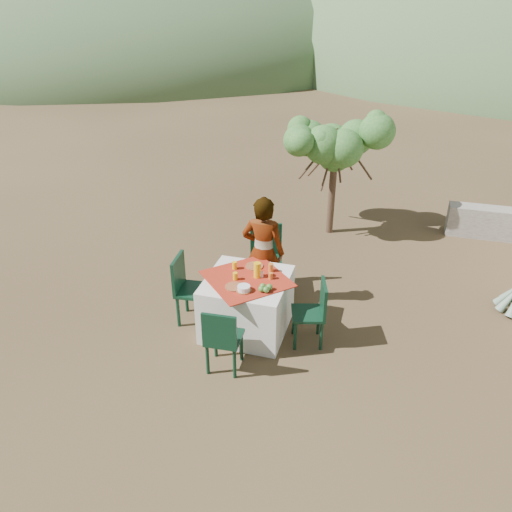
{
  "coord_description": "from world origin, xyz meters",
  "views": [
    {
      "loc": [
        1.26,
        -5.54,
        3.95
      ],
      "look_at": [
        -0.33,
        -0.03,
        0.87
      ],
      "focal_mm": 35.0,
      "sensor_mm": 36.0,
      "label": 1
    }
  ],
  "objects_px": {
    "table": "(247,304)",
    "person": "(263,253)",
    "chair_left": "(188,286)",
    "chair_right": "(314,310)",
    "chair_near": "(222,338)",
    "chair_far": "(266,255)",
    "shrub_tree": "(339,149)",
    "juice_pitcher": "(257,270)"
  },
  "relations": [
    {
      "from": "table",
      "to": "person",
      "type": "height_order",
      "value": "person"
    },
    {
      "from": "table",
      "to": "chair_left",
      "type": "relative_size",
      "value": 1.38
    },
    {
      "from": "chair_left",
      "to": "chair_right",
      "type": "bearing_deg",
      "value": -95.95
    },
    {
      "from": "chair_near",
      "to": "chair_right",
      "type": "bearing_deg",
      "value": -140.54
    },
    {
      "from": "chair_far",
      "to": "shrub_tree",
      "type": "xyz_separation_m",
      "value": [
        0.68,
        2.25,
        0.98
      ]
    },
    {
      "from": "chair_near",
      "to": "chair_right",
      "type": "relative_size",
      "value": 1.0
    },
    {
      "from": "shrub_tree",
      "to": "person",
      "type": "bearing_deg",
      "value": -102.84
    },
    {
      "from": "chair_left",
      "to": "juice_pitcher",
      "type": "distance_m",
      "value": 0.98
    },
    {
      "from": "chair_near",
      "to": "table",
      "type": "bearing_deg",
      "value": -94.95
    },
    {
      "from": "chair_left",
      "to": "juice_pitcher",
      "type": "bearing_deg",
      "value": -89.65
    },
    {
      "from": "chair_left",
      "to": "table",
      "type": "bearing_deg",
      "value": -93.75
    },
    {
      "from": "chair_right",
      "to": "shrub_tree",
      "type": "distance_m",
      "value": 3.52
    },
    {
      "from": "table",
      "to": "person",
      "type": "relative_size",
      "value": 0.81
    },
    {
      "from": "chair_right",
      "to": "shrub_tree",
      "type": "height_order",
      "value": "shrub_tree"
    },
    {
      "from": "chair_left",
      "to": "chair_near",
      "type": "bearing_deg",
      "value": -142.89
    },
    {
      "from": "chair_far",
      "to": "person",
      "type": "distance_m",
      "value": 0.49
    },
    {
      "from": "table",
      "to": "chair_left",
      "type": "height_order",
      "value": "chair_left"
    },
    {
      "from": "chair_near",
      "to": "chair_left",
      "type": "distance_m",
      "value": 1.15
    },
    {
      "from": "chair_far",
      "to": "chair_right",
      "type": "bearing_deg",
      "value": -65.58
    },
    {
      "from": "chair_right",
      "to": "chair_left",
      "type": "bearing_deg",
      "value": -106.26
    },
    {
      "from": "chair_left",
      "to": "shrub_tree",
      "type": "bearing_deg",
      "value": -28.84
    },
    {
      "from": "chair_far",
      "to": "chair_right",
      "type": "height_order",
      "value": "chair_far"
    },
    {
      "from": "chair_left",
      "to": "chair_right",
      "type": "height_order",
      "value": "chair_left"
    },
    {
      "from": "chair_far",
      "to": "person",
      "type": "height_order",
      "value": "person"
    },
    {
      "from": "chair_left",
      "to": "chair_far",
      "type": "bearing_deg",
      "value": -40.76
    },
    {
      "from": "chair_far",
      "to": "juice_pitcher",
      "type": "relative_size",
      "value": 4.94
    },
    {
      "from": "chair_right",
      "to": "juice_pitcher",
      "type": "height_order",
      "value": "juice_pitcher"
    },
    {
      "from": "table",
      "to": "chair_right",
      "type": "relative_size",
      "value": 1.52
    },
    {
      "from": "shrub_tree",
      "to": "table",
      "type": "bearing_deg",
      "value": -101.02
    },
    {
      "from": "chair_near",
      "to": "person",
      "type": "bearing_deg",
      "value": -95.67
    },
    {
      "from": "person",
      "to": "chair_right",
      "type": "bearing_deg",
      "value": 140.01
    },
    {
      "from": "chair_far",
      "to": "juice_pitcher",
      "type": "bearing_deg",
      "value": -96.51
    },
    {
      "from": "chair_near",
      "to": "person",
      "type": "distance_m",
      "value": 1.55
    },
    {
      "from": "person",
      "to": "shrub_tree",
      "type": "relative_size",
      "value": 0.83
    },
    {
      "from": "chair_near",
      "to": "juice_pitcher",
      "type": "height_order",
      "value": "juice_pitcher"
    },
    {
      "from": "table",
      "to": "chair_near",
      "type": "height_order",
      "value": "chair_near"
    },
    {
      "from": "chair_near",
      "to": "shrub_tree",
      "type": "relative_size",
      "value": 0.44
    },
    {
      "from": "chair_far",
      "to": "shrub_tree",
      "type": "height_order",
      "value": "shrub_tree"
    },
    {
      "from": "table",
      "to": "juice_pitcher",
      "type": "relative_size",
      "value": 6.49
    },
    {
      "from": "chair_far",
      "to": "chair_left",
      "type": "distance_m",
      "value": 1.32
    },
    {
      "from": "chair_right",
      "to": "shrub_tree",
      "type": "bearing_deg",
      "value": 168.29
    },
    {
      "from": "shrub_tree",
      "to": "chair_near",
      "type": "bearing_deg",
      "value": -99.08
    }
  ]
}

